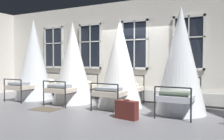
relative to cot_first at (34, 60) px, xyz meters
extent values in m
plane|color=slate|center=(3.50, 0.04, -1.40)|extent=(21.92, 21.92, 0.00)
cube|color=silver|center=(3.50, 1.21, 0.32)|extent=(11.96, 0.10, 3.45)
cube|color=black|center=(-0.03, 1.10, 0.53)|extent=(0.96, 0.02, 1.67)
cube|color=silver|center=(-0.03, 1.10, -0.27)|extent=(0.96, 0.06, 0.07)
cube|color=silver|center=(-0.03, 1.10, 1.32)|extent=(0.96, 0.06, 0.07)
cube|color=silver|center=(-0.48, 1.10, 0.53)|extent=(0.07, 0.06, 1.67)
cube|color=silver|center=(0.42, 1.10, 0.53)|extent=(0.07, 0.06, 1.67)
cube|color=silver|center=(-0.03, 1.10, 0.53)|extent=(0.04, 0.06, 1.67)
cube|color=silver|center=(-0.03, 1.10, 0.69)|extent=(0.96, 0.06, 0.04)
cube|color=black|center=(1.73, 1.10, 0.53)|extent=(0.96, 0.02, 1.67)
cube|color=silver|center=(1.73, 1.10, -0.27)|extent=(0.96, 0.06, 0.07)
cube|color=silver|center=(1.73, 1.10, 1.32)|extent=(0.96, 0.06, 0.07)
cube|color=silver|center=(1.29, 1.10, 0.53)|extent=(0.07, 0.06, 1.67)
cube|color=silver|center=(2.18, 1.10, 0.53)|extent=(0.07, 0.06, 1.67)
cube|color=silver|center=(1.73, 1.10, 0.53)|extent=(0.04, 0.06, 1.67)
cube|color=silver|center=(1.73, 1.10, 0.69)|extent=(0.96, 0.06, 0.04)
cube|color=black|center=(3.50, 1.10, 0.53)|extent=(0.96, 0.02, 1.67)
cube|color=silver|center=(3.50, 1.10, -0.27)|extent=(0.96, 0.06, 0.07)
cube|color=silver|center=(3.50, 1.10, 1.32)|extent=(0.96, 0.06, 0.07)
cube|color=silver|center=(3.05, 1.10, 0.53)|extent=(0.07, 0.06, 1.67)
cube|color=silver|center=(3.94, 1.10, 0.53)|extent=(0.07, 0.06, 1.67)
cube|color=silver|center=(3.50, 1.10, 0.53)|extent=(0.04, 0.06, 1.67)
cube|color=silver|center=(3.50, 1.10, 0.69)|extent=(0.96, 0.06, 0.04)
cube|color=black|center=(5.26, 1.10, 0.53)|extent=(0.96, 0.02, 1.67)
cube|color=silver|center=(5.26, 1.10, -0.27)|extent=(0.96, 0.06, 0.07)
cube|color=silver|center=(5.26, 1.10, 1.32)|extent=(0.96, 0.06, 0.07)
cube|color=silver|center=(4.81, 1.10, 0.53)|extent=(0.07, 0.06, 1.67)
cube|color=silver|center=(5.71, 1.10, 0.53)|extent=(0.07, 0.06, 1.67)
cube|color=silver|center=(5.26, 1.10, 0.53)|extent=(0.04, 0.06, 1.67)
cube|color=silver|center=(5.26, 1.10, 0.69)|extent=(0.96, 0.06, 0.04)
cube|color=silver|center=(3.50, 1.08, -1.15)|extent=(7.65, 0.10, 0.36)
cylinder|color=black|center=(-0.39, 0.94, -0.95)|extent=(0.04, 0.04, 0.90)
cylinder|color=black|center=(0.44, 0.92, -0.95)|extent=(0.04, 0.04, 0.90)
cylinder|color=black|center=(-0.44, -0.92, -1.02)|extent=(0.04, 0.04, 0.77)
cylinder|color=black|center=(0.39, -0.94, -1.02)|extent=(0.04, 0.04, 0.77)
cylinder|color=black|center=(-0.41, 0.01, -0.99)|extent=(0.08, 1.86, 0.03)
cylinder|color=black|center=(0.41, -0.01, -0.99)|extent=(0.08, 1.86, 0.03)
cylinder|color=black|center=(0.02, 0.93, -0.50)|extent=(0.83, 0.05, 0.03)
cylinder|color=black|center=(-0.02, -0.93, -0.63)|extent=(0.83, 0.05, 0.03)
cube|color=beige|center=(0.00, 0.00, -0.92)|extent=(0.90, 1.90, 0.14)
ellipsoid|color=silver|center=(0.02, 0.69, -0.78)|extent=(0.65, 0.42, 0.14)
cube|color=#8C939E|center=(-0.02, -0.67, -0.80)|extent=(0.69, 0.38, 0.10)
cone|color=white|center=(0.00, 0.00, 0.05)|extent=(1.35, 1.35, 2.91)
cylinder|color=black|center=(1.30, 0.95, -0.95)|extent=(0.04, 0.04, 0.90)
cylinder|color=black|center=(2.13, 0.96, -0.95)|extent=(0.04, 0.04, 0.90)
cylinder|color=black|center=(1.32, -0.91, -1.02)|extent=(0.04, 0.04, 0.77)
cylinder|color=black|center=(2.15, -0.90, -1.02)|extent=(0.04, 0.04, 0.77)
cylinder|color=black|center=(1.31, 0.02, -0.99)|extent=(0.05, 1.86, 0.03)
cylinder|color=black|center=(2.14, 0.03, -0.99)|extent=(0.05, 1.86, 0.03)
cylinder|color=black|center=(1.71, 0.96, -0.50)|extent=(0.83, 0.04, 0.03)
cylinder|color=black|center=(1.73, -0.90, -0.63)|extent=(0.83, 0.04, 0.03)
cube|color=beige|center=(1.72, 0.03, -0.92)|extent=(0.87, 1.89, 0.14)
ellipsoid|color=#B7B2A3|center=(1.71, 0.72, -0.78)|extent=(0.64, 0.41, 0.14)
cube|color=#8C939E|center=(1.73, -0.64, -0.80)|extent=(0.69, 0.37, 0.10)
cone|color=white|center=(1.72, 0.03, -0.06)|extent=(1.35, 1.35, 2.69)
cylinder|color=black|center=(3.05, 0.99, -0.95)|extent=(0.04, 0.04, 0.90)
cylinder|color=black|center=(3.88, 0.97, -0.95)|extent=(0.04, 0.04, 0.90)
cylinder|color=black|center=(3.01, -0.86, -1.02)|extent=(0.04, 0.04, 0.77)
cylinder|color=black|center=(3.84, -0.88, -1.02)|extent=(0.04, 0.04, 0.77)
cylinder|color=black|center=(3.03, 0.06, -0.99)|extent=(0.08, 1.86, 0.03)
cylinder|color=black|center=(3.86, 0.05, -0.99)|extent=(0.08, 1.86, 0.03)
cylinder|color=black|center=(3.47, 0.98, -0.50)|extent=(0.83, 0.05, 0.03)
cylinder|color=black|center=(3.43, -0.87, -0.63)|extent=(0.83, 0.05, 0.03)
cube|color=beige|center=(3.45, 0.05, -0.92)|extent=(0.89, 1.90, 0.14)
ellipsoid|color=beige|center=(3.46, 0.74, -0.78)|extent=(0.65, 0.41, 0.14)
cube|color=#8C939E|center=(3.43, -0.61, -0.80)|extent=(0.69, 0.38, 0.10)
cone|color=white|center=(3.45, 0.05, -0.08)|extent=(1.35, 1.35, 2.65)
cylinder|color=black|center=(4.80, 0.96, -0.95)|extent=(0.04, 0.04, 0.90)
cylinder|color=black|center=(5.63, 0.97, -0.95)|extent=(0.04, 0.04, 0.90)
cylinder|color=black|center=(4.82, -0.89, -1.02)|extent=(0.04, 0.04, 0.77)
cylinder|color=black|center=(5.65, -0.88, -1.02)|extent=(0.04, 0.04, 0.77)
cylinder|color=black|center=(4.81, 0.04, -0.99)|extent=(0.05, 1.86, 0.03)
cylinder|color=black|center=(5.64, 0.04, -0.99)|extent=(0.05, 1.86, 0.03)
cylinder|color=black|center=(5.22, 0.97, -0.50)|extent=(0.83, 0.04, 0.03)
cylinder|color=black|center=(5.24, -0.89, -0.63)|extent=(0.83, 0.04, 0.03)
cube|color=silver|center=(5.23, 0.04, -0.92)|extent=(0.87, 1.89, 0.14)
ellipsoid|color=beige|center=(5.22, 0.73, -0.78)|extent=(0.64, 0.41, 0.14)
cube|color=slate|center=(5.24, -0.63, -0.80)|extent=(0.69, 0.37, 0.10)
cone|color=white|center=(5.23, 0.04, 0.02)|extent=(1.35, 1.35, 2.84)
cube|color=brown|center=(1.73, -1.27, -1.40)|extent=(0.83, 0.60, 0.01)
cube|color=#5B231E|center=(4.24, -1.25, -1.18)|extent=(0.59, 0.30, 0.44)
cube|color=tan|center=(4.26, -1.14, -1.18)|extent=(0.50, 0.10, 0.03)
torus|color=#5B231E|center=(4.24, -1.25, -0.95)|extent=(0.17, 0.17, 0.02)
camera|label=1|loc=(6.49, -6.33, -0.03)|focal=37.85mm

